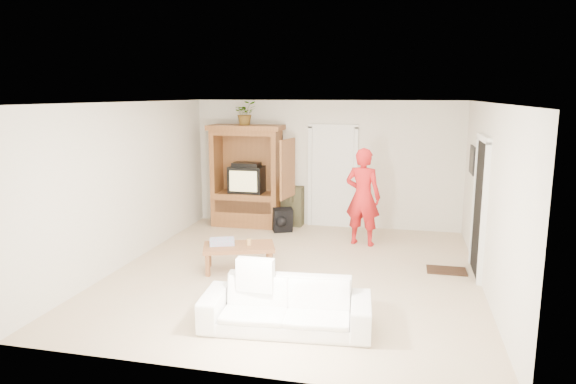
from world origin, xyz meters
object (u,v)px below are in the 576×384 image
armoire (248,183)px  man (363,197)px  coffee_table (239,248)px  sofa (286,305)px

armoire → man: bearing=-19.9°
coffee_table → armoire: bearing=85.0°
man → sofa: size_ratio=0.90×
man → sofa: bearing=94.5°
man → sofa: (-0.57, -3.68, -0.60)m
armoire → sofa: armoire is taller
sofa → man: bearing=76.2°
armoire → man: 2.61m
sofa → coffee_table: size_ratio=1.61×
armoire → sofa: bearing=-67.6°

